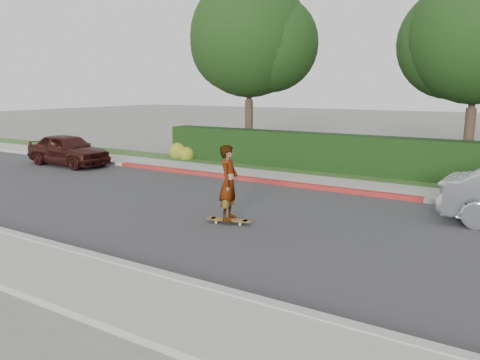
{
  "coord_description": "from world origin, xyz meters",
  "views": [
    {
      "loc": [
        3.4,
        -9.77,
        3.25
      ],
      "look_at": [
        -2.59,
        -0.15,
        1.0
      ],
      "focal_mm": 35.0,
      "sensor_mm": 36.0,
      "label": 1
    }
  ],
  "objects": [
    {
      "name": "road",
      "position": [
        0.0,
        0.0,
        0.01
      ],
      "size": [
        60.0,
        8.0,
        0.01
      ],
      "primitive_type": "cube",
      "color": "#2D2D30",
      "rests_on": "ground"
    },
    {
      "name": "tree_center",
      "position": [
        1.49,
        9.19,
        4.9
      ],
      "size": [
        5.66,
        4.84,
        7.44
      ],
      "color": "#33261C",
      "rests_on": "ground"
    },
    {
      "name": "car_maroon",
      "position": [
        -13.11,
        3.01,
        0.67
      ],
      "size": [
        3.97,
        1.66,
        1.34
      ],
      "primitive_type": "imported",
      "rotation": [
        0.0,
        0.0,
        1.55
      ],
      "color": "#371511",
      "rests_on": "ground"
    },
    {
      "name": "curb_red_section",
      "position": [
        -5.0,
        4.1,
        0.08
      ],
      "size": [
        12.0,
        0.21,
        0.15
      ],
      "primitive_type": "cube",
      "color": "maroon",
      "rests_on": "ground"
    },
    {
      "name": "flowering_shrub",
      "position": [
        -10.01,
        6.74,
        0.33
      ],
      "size": [
        1.4,
        1.0,
        0.9
      ],
      "color": "#2D4C19",
      "rests_on": "ground"
    },
    {
      "name": "planting_strip",
      "position": [
        0.0,
        6.6,
        0.05
      ],
      "size": [
        60.0,
        1.6,
        0.1
      ],
      "primitive_type": "cube",
      "color": "#2D4C1E",
      "rests_on": "ground"
    },
    {
      "name": "skateboarder",
      "position": [
        -2.59,
        -0.65,
        1.02
      ],
      "size": [
        0.58,
        0.74,
        1.81
      ],
      "primitive_type": "imported",
      "rotation": [
        0.0,
        0.0,
        1.82
      ],
      "color": "white",
      "rests_on": "skateboard"
    },
    {
      "name": "skateboard",
      "position": [
        -2.59,
        -0.65,
        0.1
      ],
      "size": [
        1.15,
        0.51,
        0.1
      ],
      "rotation": [
        0.0,
        0.0,
        0.27
      ],
      "color": "gold",
      "rests_on": "ground"
    },
    {
      "name": "sidewalk_near",
      "position": [
        0.0,
        -5.0,
        0.06
      ],
      "size": [
        60.0,
        1.6,
        0.12
      ],
      "primitive_type": "cube",
      "color": "gray",
      "rests_on": "ground"
    },
    {
      "name": "curb_far",
      "position": [
        0.0,
        4.1,
        0.07
      ],
      "size": [
        60.0,
        0.2,
        0.15
      ],
      "primitive_type": "cube",
      "color": "#9E9E99",
      "rests_on": "ground"
    },
    {
      "name": "hedge",
      "position": [
        -3.0,
        7.2,
        0.75
      ],
      "size": [
        15.0,
        1.0,
        1.5
      ],
      "primitive_type": "cube",
      "color": "black",
      "rests_on": "ground"
    },
    {
      "name": "sidewalk_far",
      "position": [
        0.0,
        5.0,
        0.06
      ],
      "size": [
        60.0,
        1.6,
        0.12
      ],
      "primitive_type": "cube",
      "color": "gray",
      "rests_on": "ground"
    },
    {
      "name": "tree_left",
      "position": [
        -7.51,
        8.69,
        5.26
      ],
      "size": [
        5.99,
        5.21,
        8.0
      ],
      "color": "#33261C",
      "rests_on": "ground"
    },
    {
      "name": "curb_near",
      "position": [
        0.0,
        -4.1,
        0.07
      ],
      "size": [
        60.0,
        0.2,
        0.15
      ],
      "primitive_type": "cube",
      "color": "#9E9E99",
      "rests_on": "ground"
    },
    {
      "name": "ground",
      "position": [
        0.0,
        0.0,
        0.0
      ],
      "size": [
        120.0,
        120.0,
        0.0
      ],
      "primitive_type": "plane",
      "color": "slate",
      "rests_on": "ground"
    }
  ]
}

